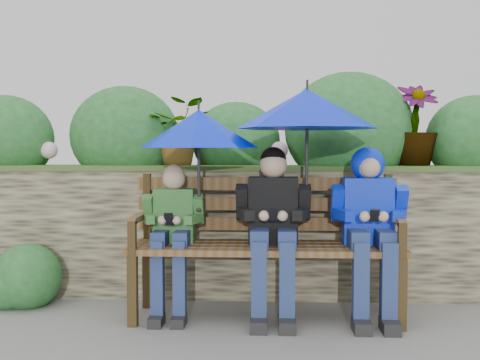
# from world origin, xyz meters

# --- Properties ---
(ground) EXTENTS (60.00, 60.00, 0.00)m
(ground) POSITION_xyz_m (0.00, 0.00, 0.00)
(ground) COLOR slate
(ground) RESTS_ON ground
(garden_backdrop) EXTENTS (8.00, 2.85, 1.83)m
(garden_backdrop) POSITION_xyz_m (-0.06, 1.59, 0.63)
(garden_backdrop) COLOR #363027
(garden_backdrop) RESTS_ON ground
(park_bench) EXTENTS (1.86, 0.54, 0.98)m
(park_bench) POSITION_xyz_m (0.18, 0.18, 0.56)
(park_bench) COLOR #382813
(park_bench) RESTS_ON ground
(boy_left) EXTENTS (0.42, 0.48, 1.05)m
(boy_left) POSITION_xyz_m (-0.47, 0.11, 0.61)
(boy_left) COLOR #335E2A
(boy_left) RESTS_ON ground
(boy_middle) EXTENTS (0.51, 0.59, 1.18)m
(boy_middle) POSITION_xyz_m (0.23, 0.09, 0.66)
(boy_middle) COLOR black
(boy_middle) RESTS_ON ground
(boy_right) EXTENTS (0.51, 0.61, 1.18)m
(boy_right) POSITION_xyz_m (0.88, 0.11, 0.71)
(boy_right) COLOR #0D28C7
(boy_right) RESTS_ON ground
(umbrella_left) EXTENTS (0.82, 0.82, 0.77)m
(umbrella_left) POSITION_xyz_m (-0.28, 0.13, 1.30)
(umbrella_left) COLOR #001CDE
(umbrella_left) RESTS_ON ground
(umbrella_right) EXTENTS (0.97, 0.97, 0.88)m
(umbrella_right) POSITION_xyz_m (0.45, 0.13, 1.43)
(umbrella_right) COLOR #001CDE
(umbrella_right) RESTS_ON ground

